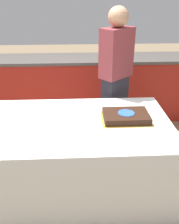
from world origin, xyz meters
name	(u,v)px	position (x,y,z in m)	size (l,w,h in m)	color
ground_plane	(57,187)	(0.00, 0.00, 0.00)	(14.00, 14.00, 0.00)	#7A664C
back_counter	(62,88)	(0.00, 1.61, 0.46)	(4.40, 0.58, 0.92)	#A82319
dining_table	(54,157)	(0.00, 0.00, 0.37)	(2.13, 1.06, 0.74)	white
cake	(126,116)	(0.67, 0.04, 0.77)	(0.45, 0.33, 0.07)	gold
side_plate_near_cake	(115,106)	(0.61, 0.33, 0.75)	(0.18, 0.18, 0.00)	white
person_cutting_cake	(115,80)	(0.67, 0.75, 0.87)	(0.41, 0.39, 1.66)	#282833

